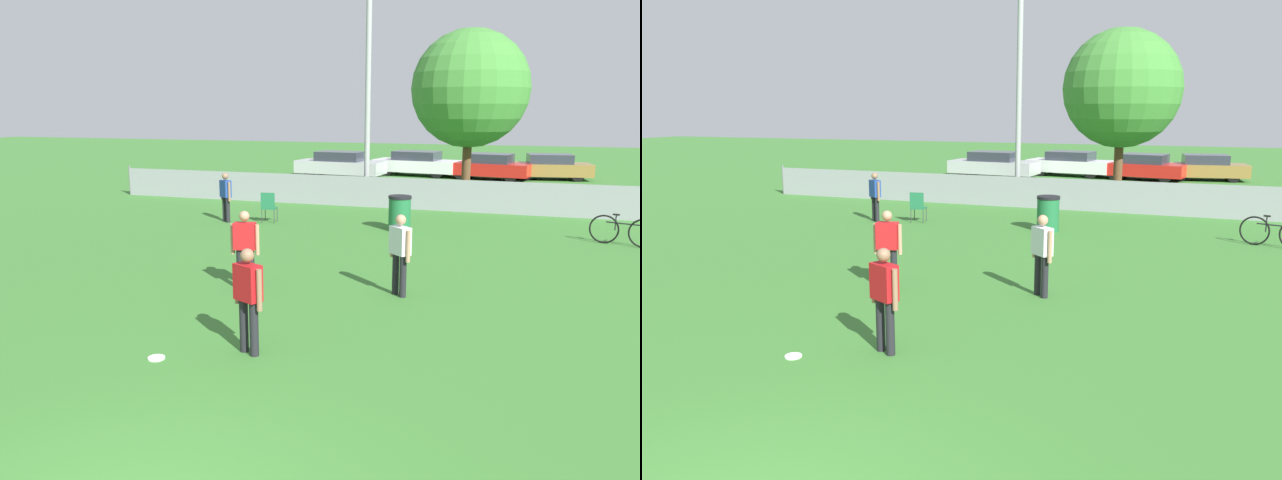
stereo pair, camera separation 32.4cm
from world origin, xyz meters
TOP-DOWN VIEW (x-y plane):
  - fence_backline at (0.00, 18.00)m, footprint 25.52×0.07m
  - light_pole at (-2.86, 18.65)m, footprint 0.90×0.36m
  - tree_near_pole at (0.61, 19.67)m, footprint 4.17×4.17m
  - player_receiver_white at (0.71, 7.62)m, footprint 0.46×0.44m
  - player_defender_red at (-0.74, 4.09)m, footprint 0.53×0.38m
  - player_thrower_red at (-2.22, 7.06)m, footprint 0.57×0.29m
  - spectator_in_blue at (-6.06, 13.63)m, footprint 0.47×0.41m
  - frisbee_disc at (-1.90, 3.48)m, footprint 0.25×0.25m
  - folding_chair_sideline at (-4.75, 13.95)m, footprint 0.50×0.50m
  - bicycle_sideline at (5.27, 13.87)m, footprint 1.63×0.66m
  - trash_bin at (-0.63, 13.98)m, footprint 0.67×0.67m
  - parked_car_silver at (-6.58, 27.37)m, footprint 4.67×2.17m
  - parked_car_white at (-2.97, 29.37)m, footprint 4.62×2.45m
  - parked_car_red at (0.83, 28.83)m, footprint 4.26×2.53m
  - parked_car_tan at (3.65, 29.70)m, footprint 4.18×2.32m

SIDE VIEW (x-z plane):
  - frisbee_disc at x=-1.90m, z-range 0.00..0.03m
  - bicycle_sideline at x=5.27m, z-range -0.01..0.80m
  - trash_bin at x=-0.63m, z-range 0.00..1.03m
  - folding_chair_sideline at x=-4.75m, z-range 0.06..1.01m
  - fence_backline at x=0.00m, z-range -0.05..1.16m
  - parked_car_tan at x=3.65m, z-range -0.01..1.26m
  - parked_car_red at x=0.83m, z-range 0.00..1.28m
  - parked_car_white at x=-2.97m, z-range 0.01..1.30m
  - parked_car_silver at x=-6.58m, z-range -0.01..1.31m
  - spectator_in_blue at x=-6.06m, z-range 0.11..1.64m
  - player_receiver_white at x=0.71m, z-range 0.12..1.68m
  - player_defender_red at x=-0.74m, z-range 0.12..1.68m
  - player_thrower_red at x=-2.22m, z-range 0.12..1.68m
  - tree_near_pole at x=0.61m, z-range 1.04..7.30m
  - light_pole at x=-2.86m, z-range 0.79..11.13m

